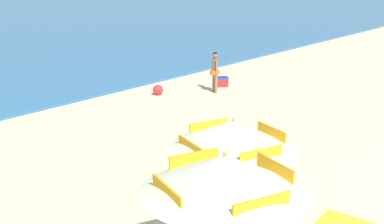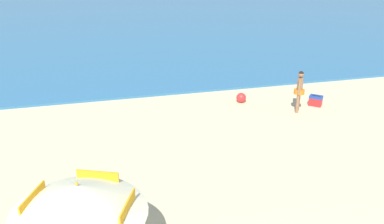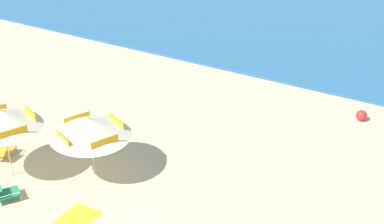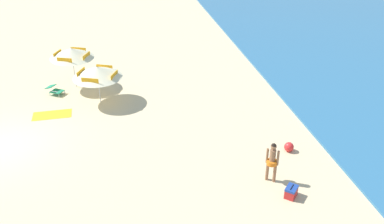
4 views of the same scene
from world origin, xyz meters
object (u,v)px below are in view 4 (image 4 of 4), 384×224
at_px(beach_ball, 289,147).
at_px(beach_umbrella_striped_second, 97,72).
at_px(cooler_box, 291,192).
at_px(beach_towel, 52,115).
at_px(lounge_chair_under_umbrella, 55,90).
at_px(person_standing_near_shore, 272,160).
at_px(lounge_chair_beside_umbrella, 87,75).
at_px(beach_umbrella_striped_main, 72,53).

bearing_deg(beach_ball, beach_umbrella_striped_second, -128.32).
bearing_deg(cooler_box, beach_towel, -131.17).
height_order(lounge_chair_under_umbrella, person_standing_near_shore, person_standing_near_shore).
bearing_deg(lounge_chair_under_umbrella, beach_towel, 2.01).
relative_size(beach_umbrella_striped_second, person_standing_near_shore, 1.66).
bearing_deg(person_standing_near_shore, cooler_box, 21.16).
bearing_deg(lounge_chair_under_umbrella, lounge_chair_beside_umbrella, 138.52).
height_order(lounge_chair_beside_umbrella, beach_ball, lounge_chair_beside_umbrella).
distance_m(person_standing_near_shore, beach_towel, 10.89).
bearing_deg(lounge_chair_under_umbrella, beach_umbrella_striped_main, 127.95).
xyz_separation_m(beach_umbrella_striped_second, beach_towel, (1.02, -2.27, -1.63)).
bearing_deg(beach_umbrella_striped_second, cooler_box, 36.95).
xyz_separation_m(beach_umbrella_striped_second, lounge_chair_beside_umbrella, (-3.09, -0.78, -1.36)).
xyz_separation_m(beach_umbrella_striped_main, cooler_box, (10.90, 7.93, -1.75)).
height_order(lounge_chair_beside_umbrella, person_standing_near_shore, person_standing_near_shore).
xyz_separation_m(beach_umbrella_striped_main, beach_ball, (8.16, 8.97, -1.75)).
xyz_separation_m(lounge_chair_beside_umbrella, cooler_box, (11.88, 7.39, -0.07)).
height_order(beach_umbrella_striped_second, beach_ball, beach_umbrella_striped_second).
relative_size(beach_umbrella_striped_main, person_standing_near_shore, 1.89).
relative_size(person_standing_near_shore, beach_ball, 4.03).
xyz_separation_m(beach_umbrella_striped_second, person_standing_near_shore, (7.78, 6.22, -0.71)).
relative_size(beach_umbrella_striped_second, beach_towel, 1.47).
height_order(beach_umbrella_striped_main, beach_towel, beach_umbrella_striped_main).
bearing_deg(person_standing_near_shore, beach_ball, 140.57).
bearing_deg(lounge_chair_under_umbrella, person_standing_near_shore, 43.29).
bearing_deg(lounge_chair_beside_umbrella, lounge_chair_under_umbrella, -41.48).
distance_m(lounge_chair_under_umbrella, beach_ball, 12.42).
height_order(cooler_box, beach_ball, cooler_box).
bearing_deg(beach_ball, beach_towel, -116.87).
bearing_deg(cooler_box, lounge_chair_under_umbrella, -138.44).
height_order(lounge_chair_under_umbrella, beach_towel, lounge_chair_under_umbrella).
bearing_deg(lounge_chair_beside_umbrella, beach_ball, 42.69).
height_order(beach_umbrella_striped_main, lounge_chair_under_umbrella, beach_umbrella_striped_main).
bearing_deg(lounge_chair_beside_umbrella, cooler_box, 31.89).
relative_size(beach_umbrella_striped_main, lounge_chair_under_umbrella, 3.01).
distance_m(cooler_box, beach_towel, 11.79).
bearing_deg(cooler_box, beach_umbrella_striped_second, -143.05).
height_order(beach_umbrella_striped_second, cooler_box, beach_umbrella_striped_second).
bearing_deg(beach_umbrella_striped_second, beach_towel, -65.80).
relative_size(lounge_chair_beside_umbrella, beach_ball, 2.55).
xyz_separation_m(beach_umbrella_striped_second, beach_ball, (6.04, 7.65, -1.44)).
xyz_separation_m(person_standing_near_shore, cooler_box, (1.00, 0.39, -0.72)).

